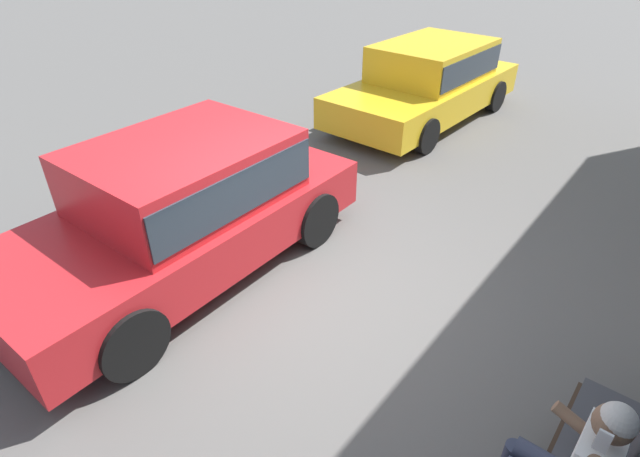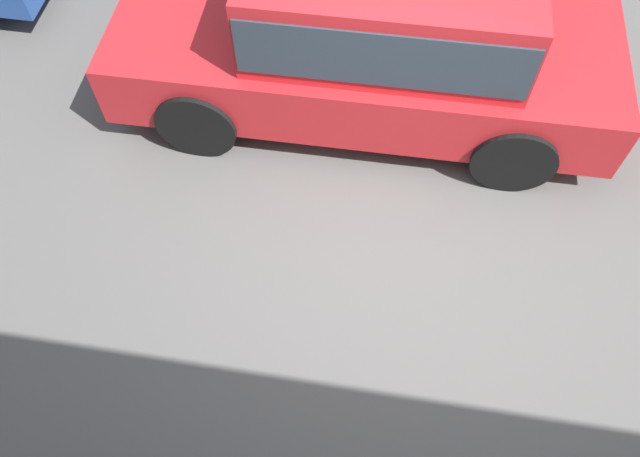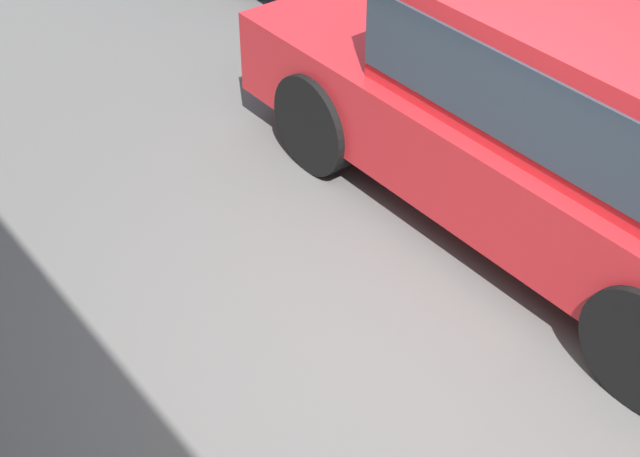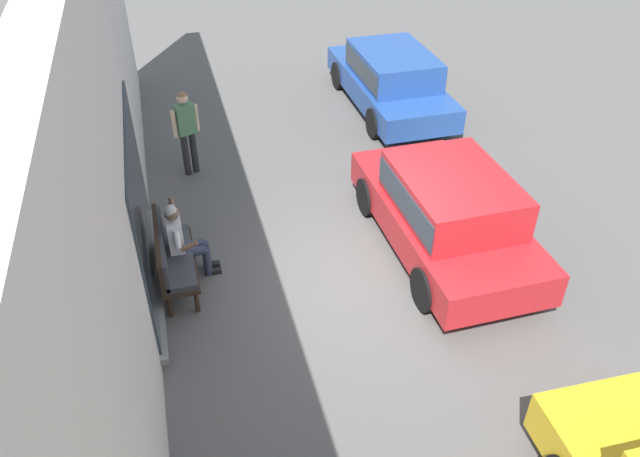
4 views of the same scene
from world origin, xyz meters
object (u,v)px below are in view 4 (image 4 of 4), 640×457
object	(u,v)px
parked_car_far	(391,77)
person_on_phone	(183,239)
pedestrian_standing	(186,126)
bench	(170,255)
parked_car_mid	(448,209)

from	to	relation	value
parked_car_far	person_on_phone	bearing A→B (deg)	133.42
parked_car_far	pedestrian_standing	xyz separation A→B (m)	(-1.79, 4.83, 0.24)
bench	parked_car_far	bearing A→B (deg)	-46.86
person_on_phone	parked_car_mid	bearing A→B (deg)	-96.08
person_on_phone	parked_car_far	xyz separation A→B (m)	(4.93, -5.21, 0.08)
pedestrian_standing	parked_car_mid	bearing A→B (deg)	-133.19
person_on_phone	parked_car_mid	world-z (taller)	parked_car_mid
parked_car_mid	parked_car_far	size ratio (longest dim) A/B	0.95
bench	parked_car_far	distance (m)	7.44
bench	pedestrian_standing	size ratio (longest dim) A/B	0.94
bench	parked_car_mid	bearing A→B (deg)	-93.70
bench	parked_car_far	size ratio (longest dim) A/B	0.37
parked_car_far	pedestrian_standing	size ratio (longest dim) A/B	2.55
person_on_phone	bench	bearing A→B (deg)	125.93
parked_car_mid	parked_car_far	bearing A→B (deg)	-10.70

